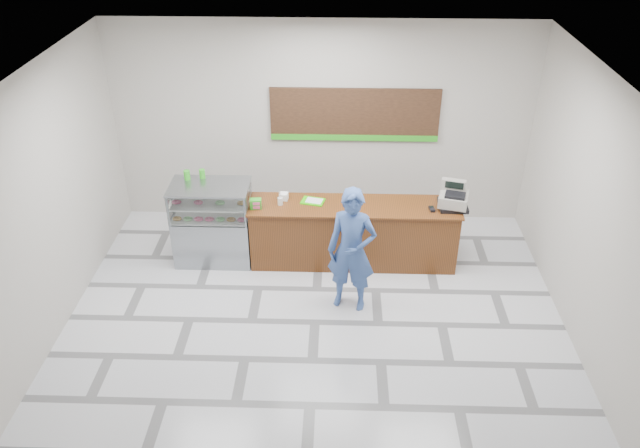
{
  "coord_description": "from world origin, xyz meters",
  "views": [
    {
      "loc": [
        0.29,
        -6.78,
        5.76
      ],
      "look_at": [
        0.04,
        0.9,
        1.08
      ],
      "focal_mm": 35.0,
      "sensor_mm": 36.0,
      "label": 1
    }
  ],
  "objects_px": {
    "display_case": "(213,222)",
    "customer": "(352,251)",
    "sales_counter": "(353,233)",
    "cash_register": "(454,198)",
    "serving_tray": "(313,201)"
  },
  "relations": [
    {
      "from": "serving_tray",
      "to": "cash_register",
      "type": "bearing_deg",
      "value": 10.92
    },
    {
      "from": "sales_counter",
      "to": "serving_tray",
      "type": "distance_m",
      "value": 0.83
    },
    {
      "from": "display_case",
      "to": "serving_tray",
      "type": "relative_size",
      "value": 3.36
    },
    {
      "from": "sales_counter",
      "to": "cash_register",
      "type": "distance_m",
      "value": 1.64
    },
    {
      "from": "sales_counter",
      "to": "display_case",
      "type": "xyz_separation_m",
      "value": [
        -2.22,
        -0.0,
        0.16
      ]
    },
    {
      "from": "cash_register",
      "to": "serving_tray",
      "type": "relative_size",
      "value": 1.37
    },
    {
      "from": "cash_register",
      "to": "customer",
      "type": "relative_size",
      "value": 0.29
    },
    {
      "from": "cash_register",
      "to": "customer",
      "type": "height_order",
      "value": "customer"
    },
    {
      "from": "display_case",
      "to": "cash_register",
      "type": "bearing_deg",
      "value": 0.0
    },
    {
      "from": "sales_counter",
      "to": "cash_register",
      "type": "relative_size",
      "value": 6.04
    },
    {
      "from": "display_case",
      "to": "customer",
      "type": "xyz_separation_m",
      "value": [
        2.17,
        -1.12,
        0.26
      ]
    },
    {
      "from": "cash_register",
      "to": "customer",
      "type": "distance_m",
      "value": 1.93
    },
    {
      "from": "customer",
      "to": "sales_counter",
      "type": "bearing_deg",
      "value": 100.44
    },
    {
      "from": "cash_register",
      "to": "display_case",
      "type": "bearing_deg",
      "value": -165.24
    },
    {
      "from": "cash_register",
      "to": "customer",
      "type": "bearing_deg",
      "value": -129.42
    }
  ]
}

